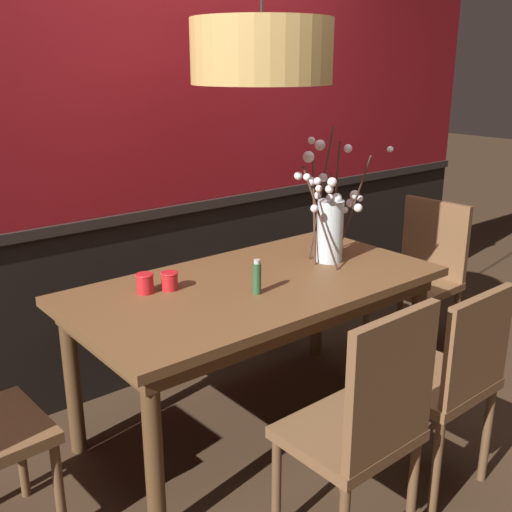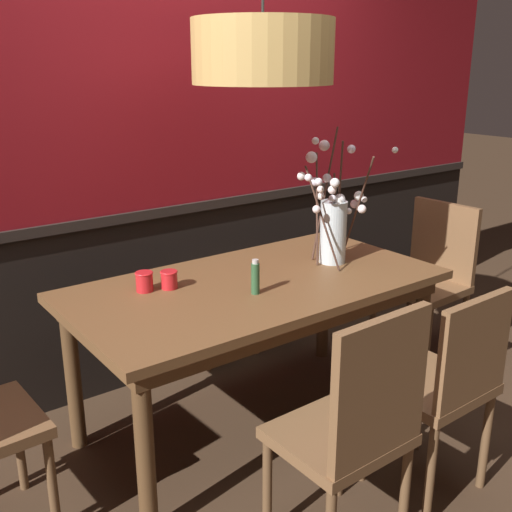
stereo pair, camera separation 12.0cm
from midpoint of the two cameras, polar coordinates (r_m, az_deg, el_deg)
name	(u,v)px [view 2 (the right image)]	position (r m, az deg, el deg)	size (l,w,h in m)	color
ground_plane	(256,423)	(3.13, 1.14, -15.40)	(24.00, 24.00, 0.00)	#422D1E
back_wall	(167,122)	(3.29, -7.29, 12.34)	(5.03, 0.14, 2.84)	black
dining_table	(256,298)	(2.82, 1.22, -4.00)	(1.71, 0.89, 0.75)	brown
chair_near_side_right	(445,381)	(2.56, 18.54, -11.02)	(0.43, 0.40, 0.90)	brown
chair_far_side_right	(208,272)	(3.68, -3.57, -1.52)	(0.42, 0.42, 0.88)	brown
chair_near_side_left	(355,424)	(2.19, 10.85, -15.22)	(0.44, 0.40, 0.96)	brown
chair_head_east_end	(429,273)	(3.74, 16.81, -1.53)	(0.43, 0.47, 0.93)	brown
vase_with_blossoms	(333,223)	(3.04, 8.35, 3.09)	(0.54, 0.35, 0.66)	silver
candle_holder_nearer_center	(144,281)	(2.69, -9.15, -2.38)	(0.08, 0.08, 0.09)	red
candle_holder_nearer_edge	(169,279)	(2.71, -6.88, -2.20)	(0.08, 0.08, 0.08)	red
condiment_bottle	(255,277)	(2.62, 1.24, -2.03)	(0.04, 0.04, 0.16)	#2D5633
pendant_lamp	(263,52)	(2.72, 1.95, 18.56)	(0.61, 0.61, 1.22)	tan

